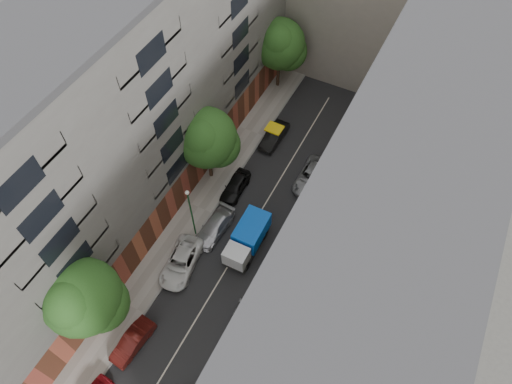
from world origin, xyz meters
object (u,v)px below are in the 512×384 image
Objects in this scene: car_left_5 at (274,136)px; tree_far at (280,46)px; car_right_3 at (297,220)px; lamp_post at (191,209)px; car_right_2 at (273,266)px; car_left_1 at (133,341)px; tree_mid at (207,140)px; car_left_3 at (214,227)px; car_right_4 at (311,177)px; car_right_1 at (238,329)px; tarp_truck at (247,238)px; car_left_2 at (181,262)px; car_left_4 at (235,186)px; tree_near at (83,300)px; pedestrian at (341,171)px.

tree_far reaches higher than car_left_5.
car_right_3 is 10.02m from lamp_post.
car_right_2 is 1.05× the size of car_right_3.
lamp_post is at bearing 99.93° from car_left_1.
car_right_3 is 0.49× the size of tree_mid.
car_right_2 reaches higher than car_left_3.
car_left_5 is at bearing 150.11° from car_right_4.
car_right_1 is 0.53× the size of tree_far.
tree_mid is at bearing 122.47° from car_right_1.
car_left_2 is (-4.20, -4.39, -0.66)m from tarp_truck.
car_left_4 is 0.50× the size of tree_far.
car_left_3 is at bearing 92.75° from car_left_1.
car_left_2 is 1.25× the size of car_left_4.
car_left_2 is at bearing -93.77° from car_left_4.
tarp_truck is at bearing 60.81° from tree_near.
tree_far reaches higher than pedestrian.
car_right_4 is 0.62× the size of tree_mid.
tree_far is at bearing -43.50° from pedestrian.
car_right_1 is 29.70m from tree_far.
car_right_2 is at bearing 62.60° from car_left_1.
car_left_4 is at bearing 99.12° from car_left_3.
tree_mid is at bearing -156.18° from car_right_4.
car_left_5 is 10.57m from car_right_3.
tree_mid is (-2.95, 0.37, 4.79)m from car_left_4.
car_left_2 reaches higher than car_left_1.
tarp_truck is 21.84m from tree_far.
car_left_1 is 11.40m from lamp_post.
car_right_4 is at bearing 87.14° from car_right_1.
pedestrian is at bearing 27.16° from tree_mid.
tree_mid is (-9.86, 12.57, 4.86)m from car_right_1.
car_right_1 is (6.40, -7.26, -0.05)m from car_left_3.
car_right_2 is at bearing 84.38° from car_right_1.
car_left_5 is 20.81m from car_right_1.
car_right_4 is 0.78× the size of lamp_post.
tree_mid reaches higher than car_left_3.
lamp_post is at bearing 135.88° from car_right_1.
pedestrian is at bearing 66.40° from tarp_truck.
car_left_1 is 0.93× the size of car_left_5.
car_left_4 reaches higher than car_left_3.
car_left_5 is at bearing 93.24° from car_left_3.
car_right_3 is 19.47m from tree_near.
car_left_3 is at bearing 49.94° from pedestrian.
car_left_2 reaches higher than car_right_3.
tree_mid is at bearing 141.20° from tarp_truck.
car_left_4 is 9.15m from car_right_2.
car_left_1 is at bearing -89.76° from car_left_5.
car_right_3 is at bearing 71.84° from car_left_1.
car_left_3 is 0.53× the size of tree_near.
tree_mid is 13.71m from pedestrian.
tarp_truck reaches higher than pedestrian.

